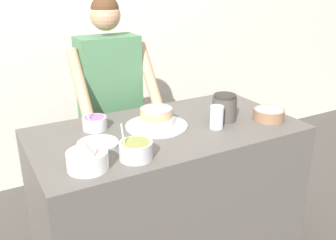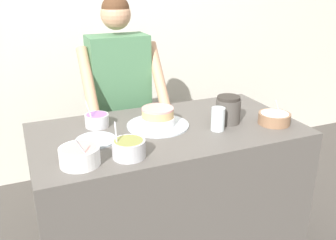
{
  "view_description": "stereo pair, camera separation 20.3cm",
  "coord_description": "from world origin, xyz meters",
  "px_view_note": "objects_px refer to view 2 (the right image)",
  "views": [
    {
      "loc": [
        -0.94,
        -1.3,
        1.73
      ],
      "look_at": [
        -0.02,
        0.36,
        1.0
      ],
      "focal_mm": 40.0,
      "sensor_mm": 36.0,
      "label": 1
    },
    {
      "loc": [
        -0.76,
        -1.39,
        1.73
      ],
      "look_at": [
        -0.02,
        0.36,
        1.0
      ],
      "focal_mm": 40.0,
      "sensor_mm": 36.0,
      "label": 2
    }
  ],
  "objects_px": {
    "person_baker": "(120,93)",
    "drinking_glass": "(218,119)",
    "frosting_bowl_white": "(274,118)",
    "frosting_bowl_olive": "(129,148)",
    "stoneware_jar": "(228,110)",
    "ceramic_plate": "(96,140)",
    "frosting_bowl_pink": "(80,155)",
    "cake": "(158,119)",
    "frosting_bowl_purple": "(97,120)"
  },
  "relations": [
    {
      "from": "stoneware_jar",
      "to": "ceramic_plate",
      "type": "bearing_deg",
      "value": 177.52
    },
    {
      "from": "cake",
      "to": "stoneware_jar",
      "type": "bearing_deg",
      "value": -14.58
    },
    {
      "from": "person_baker",
      "to": "drinking_glass",
      "type": "bearing_deg",
      "value": -65.96
    },
    {
      "from": "cake",
      "to": "frosting_bowl_olive",
      "type": "relative_size",
      "value": 2.07
    },
    {
      "from": "cake",
      "to": "frosting_bowl_white",
      "type": "distance_m",
      "value": 0.67
    },
    {
      "from": "cake",
      "to": "ceramic_plate",
      "type": "relative_size",
      "value": 1.68
    },
    {
      "from": "cake",
      "to": "frosting_bowl_white",
      "type": "relative_size",
      "value": 1.94
    },
    {
      "from": "cake",
      "to": "frosting_bowl_white",
      "type": "xyz_separation_m",
      "value": [
        0.63,
        -0.23,
        -0.01
      ]
    },
    {
      "from": "ceramic_plate",
      "to": "frosting_bowl_pink",
      "type": "bearing_deg",
      "value": -118.51
    },
    {
      "from": "ceramic_plate",
      "to": "frosting_bowl_white",
      "type": "bearing_deg",
      "value": -8.91
    },
    {
      "from": "frosting_bowl_olive",
      "to": "cake",
      "type": "bearing_deg",
      "value": 49.09
    },
    {
      "from": "person_baker",
      "to": "ceramic_plate",
      "type": "relative_size",
      "value": 7.71
    },
    {
      "from": "person_baker",
      "to": "drinking_glass",
      "type": "relative_size",
      "value": 12.58
    },
    {
      "from": "frosting_bowl_white",
      "to": "drinking_glass",
      "type": "xyz_separation_m",
      "value": [
        -0.35,
        0.04,
        0.03
      ]
    },
    {
      "from": "ceramic_plate",
      "to": "person_baker",
      "type": "bearing_deg",
      "value": 63.84
    },
    {
      "from": "drinking_glass",
      "to": "ceramic_plate",
      "type": "xyz_separation_m",
      "value": [
        -0.66,
        0.11,
        -0.06
      ]
    },
    {
      "from": "frosting_bowl_purple",
      "to": "stoneware_jar",
      "type": "relative_size",
      "value": 1.02
    },
    {
      "from": "stoneware_jar",
      "to": "drinking_glass",
      "type": "bearing_deg",
      "value": -144.74
    },
    {
      "from": "drinking_glass",
      "to": "stoneware_jar",
      "type": "bearing_deg",
      "value": 35.26
    },
    {
      "from": "frosting_bowl_olive",
      "to": "ceramic_plate",
      "type": "bearing_deg",
      "value": 113.46
    },
    {
      "from": "drinking_glass",
      "to": "cake",
      "type": "bearing_deg",
      "value": 147.26
    },
    {
      "from": "frosting_bowl_pink",
      "to": "stoneware_jar",
      "type": "bearing_deg",
      "value": 12.2
    },
    {
      "from": "frosting_bowl_pink",
      "to": "ceramic_plate",
      "type": "distance_m",
      "value": 0.26
    },
    {
      "from": "person_baker",
      "to": "stoneware_jar",
      "type": "relative_size",
      "value": 10.29
    },
    {
      "from": "frosting_bowl_pink",
      "to": "stoneware_jar",
      "type": "xyz_separation_m",
      "value": [
        0.89,
        0.19,
        0.03
      ]
    },
    {
      "from": "frosting_bowl_white",
      "to": "frosting_bowl_olive",
      "type": "bearing_deg",
      "value": -174.78
    },
    {
      "from": "frosting_bowl_purple",
      "to": "drinking_glass",
      "type": "xyz_separation_m",
      "value": [
        0.6,
        -0.31,
        0.02
      ]
    },
    {
      "from": "frosting_bowl_white",
      "to": "drinking_glass",
      "type": "distance_m",
      "value": 0.35
    },
    {
      "from": "frosting_bowl_purple",
      "to": "ceramic_plate",
      "type": "relative_size",
      "value": 0.77
    },
    {
      "from": "frosting_bowl_pink",
      "to": "drinking_glass",
      "type": "relative_size",
      "value": 1.42
    },
    {
      "from": "cake",
      "to": "drinking_glass",
      "type": "distance_m",
      "value": 0.34
    },
    {
      "from": "cake",
      "to": "frosting_bowl_pink",
      "type": "bearing_deg",
      "value": -149.14
    },
    {
      "from": "person_baker",
      "to": "drinking_glass",
      "type": "height_order",
      "value": "person_baker"
    },
    {
      "from": "person_baker",
      "to": "frosting_bowl_white",
      "type": "bearing_deg",
      "value": -49.48
    },
    {
      "from": "person_baker",
      "to": "cake",
      "type": "relative_size",
      "value": 4.6
    },
    {
      "from": "frosting_bowl_white",
      "to": "frosting_bowl_olive",
      "type": "relative_size",
      "value": 1.07
    },
    {
      "from": "ceramic_plate",
      "to": "frosting_bowl_olive",
      "type": "bearing_deg",
      "value": -66.54
    },
    {
      "from": "frosting_bowl_purple",
      "to": "ceramic_plate",
      "type": "distance_m",
      "value": 0.21
    },
    {
      "from": "stoneware_jar",
      "to": "frosting_bowl_white",
      "type": "bearing_deg",
      "value": -27.75
    },
    {
      "from": "frosting_bowl_pink",
      "to": "cake",
      "type": "bearing_deg",
      "value": 30.86
    },
    {
      "from": "frosting_bowl_white",
      "to": "ceramic_plate",
      "type": "bearing_deg",
      "value": 171.09
    },
    {
      "from": "ceramic_plate",
      "to": "frosting_bowl_purple",
      "type": "bearing_deg",
      "value": 75.05
    },
    {
      "from": "frosting_bowl_pink",
      "to": "ceramic_plate",
      "type": "relative_size",
      "value": 0.87
    },
    {
      "from": "frosting_bowl_purple",
      "to": "cake",
      "type": "bearing_deg",
      "value": -22.53
    },
    {
      "from": "drinking_glass",
      "to": "stoneware_jar",
      "type": "relative_size",
      "value": 0.82
    },
    {
      "from": "frosting_bowl_olive",
      "to": "drinking_glass",
      "type": "distance_m",
      "value": 0.57
    },
    {
      "from": "stoneware_jar",
      "to": "cake",
      "type": "bearing_deg",
      "value": 165.42
    },
    {
      "from": "cake",
      "to": "ceramic_plate",
      "type": "xyz_separation_m",
      "value": [
        -0.37,
        -0.07,
        -0.04
      ]
    },
    {
      "from": "frosting_bowl_pink",
      "to": "frosting_bowl_white",
      "type": "bearing_deg",
      "value": 3.48
    },
    {
      "from": "frosting_bowl_olive",
      "to": "drinking_glass",
      "type": "xyz_separation_m",
      "value": [
        0.55,
        0.13,
        0.02
      ]
    }
  ]
}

